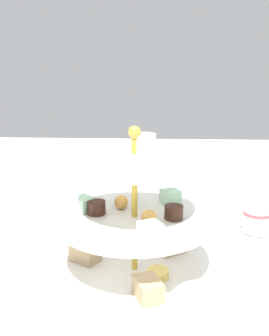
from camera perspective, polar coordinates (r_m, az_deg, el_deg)
ground_plane at (r=0.71m, az=0.00°, el=-14.59°), size 2.40×2.40×0.00m
tiered_serving_stand at (r=0.67m, az=0.05°, el=-8.72°), size 0.31×0.31×0.25m
water_glass_short_left at (r=0.94m, az=7.72°, el=-4.89°), size 0.06×0.06×0.07m
teacup_with_saucer at (r=0.88m, az=16.72°, el=-7.36°), size 0.09×0.09×0.05m
water_glass_mid_back at (r=0.90m, az=-8.54°, el=-4.76°), size 0.06×0.06×0.10m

